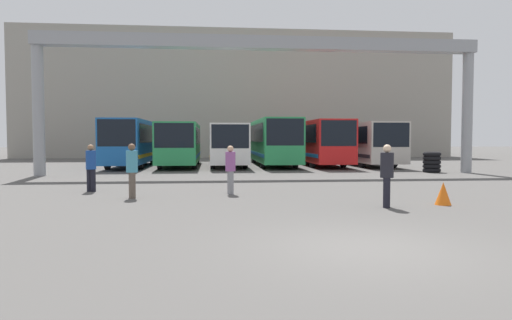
{
  "coord_description": "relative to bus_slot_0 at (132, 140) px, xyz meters",
  "views": [
    {
      "loc": [
        -2.79,
        -8.0,
        2.0
      ],
      "look_at": [
        -0.12,
        19.89,
        0.68
      ],
      "focal_mm": 32.0,
      "sensor_mm": 36.0,
      "label": 1
    }
  ],
  "objects": [
    {
      "name": "pedestrian_mid_right",
      "position": [
        1.14,
        -15.49,
        -0.93
      ],
      "size": [
        0.37,
        0.37,
        1.78
      ],
      "rotation": [
        0.0,
        0.0,
        2.74
      ],
      "color": "black",
      "rests_on": "ground"
    },
    {
      "name": "pedestrian_far_center",
      "position": [
        3.01,
        -17.56,
        -0.9
      ],
      "size": [
        0.38,
        0.38,
        1.83
      ],
      "rotation": [
        0.0,
        0.0,
        5.03
      ],
      "color": "brown",
      "rests_on": "ground"
    },
    {
      "name": "pedestrian_near_left",
      "position": [
        10.73,
        -20.38,
        -0.9
      ],
      "size": [
        0.38,
        0.38,
        1.83
      ],
      "rotation": [
        0.0,
        0.0,
        4.36
      ],
      "color": "black",
      "rests_on": "ground"
    },
    {
      "name": "pedestrian_near_right",
      "position": [
        6.34,
        -16.77,
        -0.95
      ],
      "size": [
        0.36,
        0.36,
        1.75
      ],
      "rotation": [
        0.0,
        0.0,
        1.77
      ],
      "color": "gray",
      "rests_on": "ground"
    },
    {
      "name": "bus_slot_2",
      "position": [
        6.79,
        0.52,
        -0.16
      ],
      "size": [
        2.53,
        11.53,
        2.97
      ],
      "color": "silver",
      "rests_on": "ground"
    },
    {
      "name": "bus_slot_4",
      "position": [
        13.58,
        0.84,
        0.0
      ],
      "size": [
        2.51,
        12.17,
        3.25
      ],
      "color": "red",
      "rests_on": "ground"
    },
    {
      "name": "bus_slot_3",
      "position": [
        10.19,
        0.59,
        0.05
      ],
      "size": [
        2.58,
        11.67,
        3.34
      ],
      "color": "#268C4C",
      "rests_on": "ground"
    },
    {
      "name": "bus_slot_1",
      "position": [
        3.4,
        0.05,
        -0.12
      ],
      "size": [
        2.61,
        10.59,
        3.04
      ],
      "color": "#268C4C",
      "rests_on": "ground"
    },
    {
      "name": "bus_slot_5",
      "position": [
        16.98,
        0.16,
        -0.08
      ],
      "size": [
        2.6,
        10.81,
        3.11
      ],
      "color": "beige",
      "rests_on": "ground"
    },
    {
      "name": "building_backdrop",
      "position": [
        8.49,
        20.22,
        4.82
      ],
      "size": [
        46.13,
        12.0,
        13.4
      ],
      "color": "gray",
      "rests_on": "ground"
    },
    {
      "name": "ground_plane",
      "position": [
        8.49,
        -25.12,
        -1.87
      ],
      "size": [
        200.0,
        200.0,
        0.0
      ],
      "primitive_type": "plane",
      "color": "#514F4C"
    },
    {
      "name": "traffic_cone",
      "position": [
        12.62,
        -20.05,
        -1.53
      ],
      "size": [
        0.48,
        0.48,
        0.69
      ],
      "color": "orange",
      "rests_on": "ground"
    },
    {
      "name": "tire_stack",
      "position": [
        18.65,
        -7.28,
        -1.27
      ],
      "size": [
        1.04,
        1.04,
        1.2
      ],
      "color": "black",
      "rests_on": "ground"
    },
    {
      "name": "bus_slot_0",
      "position": [
        0.0,
        0.0,
        0.0
      ],
      "size": [
        2.47,
        10.49,
        3.25
      ],
      "color": "#1959A5",
      "rests_on": "ground"
    },
    {
      "name": "overhead_gantry",
      "position": [
        8.49,
        -7.79,
        4.4
      ],
      "size": [
        24.61,
        0.8,
        7.64
      ],
      "color": "gray",
      "rests_on": "ground"
    }
  ]
}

